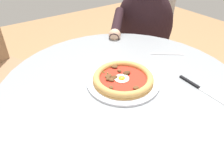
# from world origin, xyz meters

# --- Properties ---
(dining_table) EXTENTS (1.00, 1.00, 0.72)m
(dining_table) POSITION_xyz_m (0.00, 0.00, 0.55)
(dining_table) COLOR gray
(dining_table) RESTS_ON ground
(pizza_on_plate) EXTENTS (0.29, 0.29, 0.04)m
(pizza_on_plate) POSITION_xyz_m (-0.00, -0.00, 0.73)
(pizza_on_plate) COLOR white
(pizza_on_plate) RESTS_ON dining_table
(steak_knife) EXTENTS (0.21, 0.02, 0.01)m
(steak_knife) POSITION_xyz_m (-0.18, -0.22, 0.72)
(steak_knife) COLOR silver
(steak_knife) RESTS_ON dining_table
(fork_utensil) EXTENTS (0.11, 0.14, 0.00)m
(fork_utensil) POSITION_xyz_m (0.06, -0.32, 0.72)
(fork_utensil) COLOR #BCBCC1
(fork_utensil) RESTS_ON dining_table
(diner_person) EXTENTS (0.44, 0.58, 1.12)m
(diner_person) POSITION_xyz_m (0.47, -0.54, 0.50)
(diner_person) COLOR #282833
(diner_person) RESTS_ON ground
(cafe_chair_diner) EXTENTS (0.61, 0.61, 0.85)m
(cafe_chair_diner) POSITION_xyz_m (0.56, -0.65, 0.52)
(cafe_chair_diner) COLOR beige
(cafe_chair_diner) RESTS_ON ground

